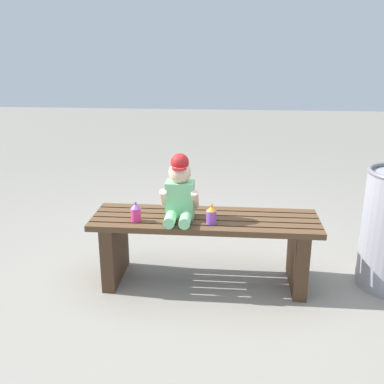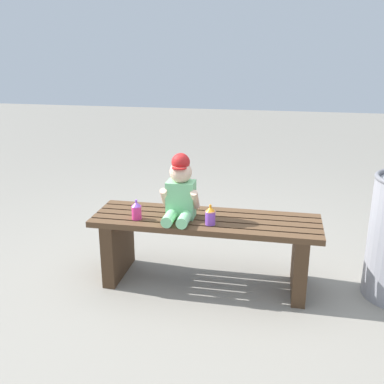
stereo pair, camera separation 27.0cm
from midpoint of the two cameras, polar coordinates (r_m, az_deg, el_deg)
The scene contains 5 objects.
ground_plane at distance 2.99m, azimuth -1.05°, elevation -11.20°, with size 16.00×16.00×0.00m, color gray.
park_bench at distance 2.86m, azimuth -1.08°, elevation -6.10°, with size 1.40×0.41×0.44m.
child_figure at distance 2.73m, azimuth -4.40°, elevation 0.09°, with size 0.23×0.27×0.40m.
sippy_cup_left at distance 2.76m, azimuth -9.89°, elevation -2.57°, with size 0.06×0.06×0.12m.
sippy_cup_right at distance 2.68m, azimuth -0.42°, elevation -2.91°, with size 0.06×0.06×0.12m.
Camera 1 is at (0.15, -2.61, 1.47)m, focal length 42.34 mm.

